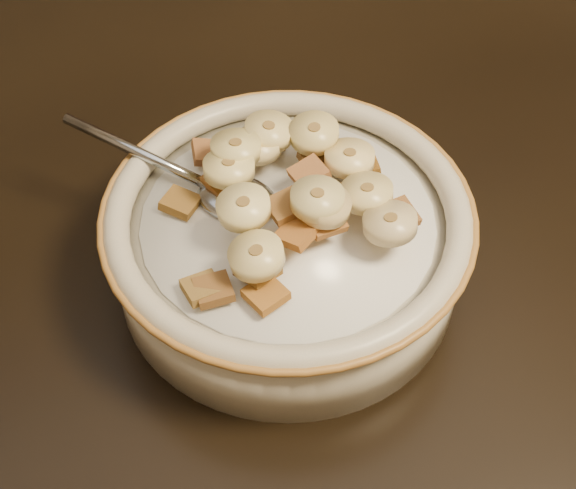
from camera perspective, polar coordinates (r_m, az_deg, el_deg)
name	(u,v)px	position (r m, az deg, el deg)	size (l,w,h in m)	color
table	(287,218)	(0.58, -0.06, 1.90)	(1.40, 0.90, 0.04)	black
chair	(160,60)	(1.20, -9.07, 12.83)	(0.40, 0.40, 0.90)	#331E14
cereal_bowl	(288,249)	(0.51, 0.00, -0.30)	(0.22, 0.22, 0.05)	beige
milk	(288,221)	(0.49, 0.00, 1.67)	(0.18, 0.18, 0.00)	white
spoon	(237,198)	(0.49, -3.64, 3.29)	(0.04, 0.05, 0.01)	#929CAA
cereal_square_0	(332,157)	(0.52, 3.16, 6.25)	(0.02, 0.02, 0.01)	brown
cereal_square_1	(209,153)	(0.52, -5.67, 6.51)	(0.02, 0.02, 0.01)	brown
cereal_square_2	(286,206)	(0.46, -0.17, 2.73)	(0.02, 0.02, 0.01)	brown
cereal_square_3	(266,129)	(0.54, -1.58, 8.20)	(0.02, 0.02, 0.01)	brown
cereal_square_4	(258,270)	(0.45, -2.17, -1.83)	(0.02, 0.02, 0.01)	brown
cereal_square_5	(202,288)	(0.45, -6.10, -3.11)	(0.02, 0.02, 0.01)	brown
cereal_square_6	(267,128)	(0.54, -1.49, 8.25)	(0.02, 0.02, 0.01)	olive
cereal_square_7	(223,181)	(0.49, -4.65, 4.55)	(0.02, 0.02, 0.01)	brown
cereal_square_8	(213,290)	(0.44, -5.32, -3.22)	(0.02, 0.02, 0.01)	brown
cereal_square_9	(266,294)	(0.44, -1.59, -3.56)	(0.02, 0.02, 0.01)	#985E19
cereal_square_10	(309,173)	(0.48, 1.51, 5.07)	(0.02, 0.02, 0.01)	#975F32
cereal_square_11	(180,203)	(0.49, -7.67, 2.97)	(0.02, 0.02, 0.01)	brown
cereal_square_12	(318,160)	(0.50, 2.16, 5.99)	(0.02, 0.02, 0.01)	brown
cereal_square_13	(235,163)	(0.50, -3.77, 5.81)	(0.02, 0.02, 0.01)	brown
cereal_square_14	(399,215)	(0.48, 7.87, 2.06)	(0.02, 0.02, 0.01)	#97592F
cereal_square_15	(361,165)	(0.51, 5.25, 5.62)	(0.02, 0.02, 0.01)	brown
cereal_square_16	(297,233)	(0.45, 0.64, 0.80)	(0.02, 0.02, 0.01)	#975018
cereal_square_17	(269,141)	(0.53, -1.37, 7.39)	(0.02, 0.02, 0.01)	brown
cereal_square_18	(361,194)	(0.49, 5.18, 3.57)	(0.02, 0.02, 0.01)	brown
cereal_square_19	(325,220)	(0.46, 2.68, 1.77)	(0.02, 0.02, 0.01)	#9D5824
banana_slice_0	(349,158)	(0.50, 4.39, 6.14)	(0.03, 0.03, 0.01)	beige
banana_slice_1	(229,168)	(0.48, -4.22, 5.45)	(0.03, 0.03, 0.01)	#F6E27A
banana_slice_2	(269,131)	(0.50, -1.36, 8.06)	(0.03, 0.03, 0.01)	beige
banana_slice_3	(324,205)	(0.46, 2.59, 2.83)	(0.03, 0.03, 0.01)	#CBB588
banana_slice_4	(317,199)	(0.45, 2.10, 3.26)	(0.03, 0.03, 0.01)	tan
banana_slice_5	(314,133)	(0.50, 1.87, 7.92)	(0.03, 0.03, 0.01)	#DAC274
banana_slice_6	(257,145)	(0.50, -2.22, 7.09)	(0.03, 0.03, 0.01)	beige
banana_slice_7	(244,207)	(0.45, -3.18, 2.65)	(0.03, 0.03, 0.01)	#FEF59C
banana_slice_8	(390,223)	(0.46, 7.27, 1.51)	(0.03, 0.03, 0.01)	#D2BC8D
banana_slice_9	(367,193)	(0.47, 5.63, 3.65)	(0.03, 0.03, 0.01)	tan
banana_slice_10	(256,256)	(0.44, -2.26, -0.82)	(0.03, 0.03, 0.01)	beige
banana_slice_11	(236,148)	(0.49, -3.73, 6.85)	(0.03, 0.03, 0.01)	tan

